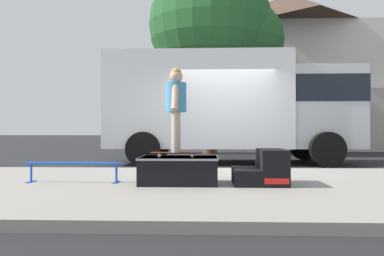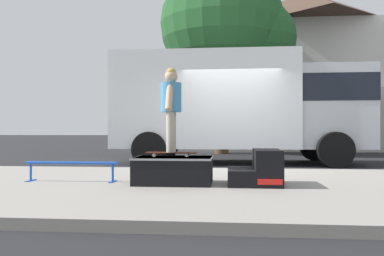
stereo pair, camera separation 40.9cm
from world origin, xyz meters
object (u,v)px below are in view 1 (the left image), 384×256
object	(u,v)px
skate_box	(179,169)
grind_rail	(74,167)
box_truck	(232,104)
kicker_ramp	(264,170)
skateboard	(176,153)
skater_kid	(176,102)
street_tree_main	(217,29)

from	to	relation	value
skate_box	grind_rail	distance (m)	1.66
grind_rail	box_truck	bearing A→B (deg)	61.38
box_truck	kicker_ramp	bearing A→B (deg)	-88.48
skateboard	box_truck	bearing A→B (deg)	77.03
grind_rail	skater_kid	bearing A→B (deg)	-1.58
skateboard	box_truck	world-z (taller)	box_truck
skater_kid	street_tree_main	bearing A→B (deg)	84.86
kicker_ramp	box_truck	xyz separation A→B (m)	(-0.14, 5.23, 1.36)
skate_box	street_tree_main	bearing A→B (deg)	85.15
box_truck	street_tree_main	distance (m)	5.74
skate_box	skater_kid	world-z (taller)	skater_kid
skateboard	street_tree_main	size ratio (longest dim) A/B	0.10
skateboard	skate_box	bearing A→B (deg)	-44.43
skate_box	kicker_ramp	world-z (taller)	kicker_ramp
box_truck	skateboard	bearing A→B (deg)	-102.97
kicker_ramp	grind_rail	distance (m)	2.95
box_truck	street_tree_main	size ratio (longest dim) A/B	0.90
grind_rail	skateboard	bearing A→B (deg)	-1.58
skate_box	skateboard	size ratio (longest dim) A/B	1.51
skater_kid	skate_box	bearing A→B (deg)	-44.43
grind_rail	box_truck	distance (m)	6.01
grind_rail	skateboard	distance (m)	1.63
kicker_ramp	street_tree_main	xyz separation A→B (m)	(-0.45, 9.88, 4.71)
street_tree_main	skate_box	bearing A→B (deg)	-94.85
skate_box	street_tree_main	distance (m)	10.98
skateboard	skater_kid	world-z (taller)	skater_kid
skate_box	kicker_ramp	bearing A→B (deg)	-0.02
kicker_ramp	skater_kid	size ratio (longest dim) A/B	0.64
kicker_ramp	street_tree_main	size ratio (longest dim) A/B	0.11
skater_kid	box_truck	xyz separation A→B (m)	(1.19, 5.19, 0.34)
grind_rail	box_truck	xyz separation A→B (m)	(2.81, 5.14, 1.34)
skateboard	kicker_ramp	bearing A→B (deg)	-1.97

